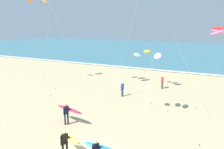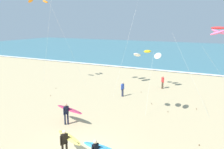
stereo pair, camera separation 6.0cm
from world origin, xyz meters
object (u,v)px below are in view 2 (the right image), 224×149
kite_arc_golden_extra (147,54)px  bystander_red_top (163,82)px  surfer_trailing (68,111)px  surfer_lead (67,140)px  kite_arc_scarlet_mid (218,31)px  bystander_blue_top (123,89)px  kite_arc_violet_high (38,0)px

kite_arc_golden_extra → bystander_red_top: 10.06m
surfer_trailing → surfer_lead: bearing=-53.7°
kite_arc_scarlet_mid → surfer_trailing: bearing=-148.3°
kite_arc_scarlet_mid → bystander_blue_top: bearing=165.9°
surfer_lead → kite_arc_violet_high: 20.84m
surfer_lead → kite_arc_violet_high: kite_arc_violet_high is taller
surfer_trailing → bystander_red_top: (3.89, 13.16, -0.24)m
surfer_lead → kite_arc_golden_extra: kite_arc_golden_extra is taller
kite_arc_golden_extra → bystander_blue_top: size_ratio=3.51×
surfer_trailing → bystander_red_top: 13.72m
surfer_lead → surfer_trailing: bearing=126.3°
surfer_trailing → kite_arc_golden_extra: 7.67m
surfer_trailing → kite_arc_violet_high: size_ratio=0.25×
kite_arc_golden_extra → bystander_red_top: kite_arc_golden_extra is taller
surfer_lead → kite_arc_scarlet_mid: 13.46m
kite_arc_violet_high → kite_arc_scarlet_mid: bearing=-8.1°
kite_arc_scarlet_mid → kite_arc_golden_extra: kite_arc_scarlet_mid is taller
bystander_red_top → kite_arc_violet_high: bearing=-164.1°
surfer_trailing → kite_arc_scarlet_mid: size_ratio=0.36×
kite_arc_scarlet_mid → kite_arc_golden_extra: size_ratio=1.33×
kite_arc_golden_extra → bystander_red_top: size_ratio=3.51×
bystander_red_top → surfer_trailing: bearing=-106.5°
kite_arc_scarlet_mid → bystander_blue_top: (-8.86, 2.23, -6.28)m
kite_arc_scarlet_mid → bystander_red_top: kite_arc_scarlet_mid is taller
kite_arc_scarlet_mid → kite_arc_golden_extra: bearing=-159.4°
kite_arc_golden_extra → bystander_red_top: bearing=96.2°
bystander_blue_top → kite_arc_golden_extra: bearing=-45.7°
surfer_trailing → bystander_blue_top: 8.31m
bystander_blue_top → kite_arc_scarlet_mid: bearing=-14.1°
surfer_lead → bystander_red_top: surfer_lead is taller
kite_arc_scarlet_mid → kite_arc_violet_high: (-20.62, 2.94, 3.28)m
kite_arc_scarlet_mid → bystander_red_top: size_ratio=4.67×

